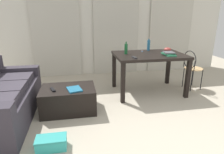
{
  "coord_description": "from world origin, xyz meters",
  "views": [
    {
      "loc": [
        -1.01,
        -1.66,
        1.52
      ],
      "look_at": [
        -0.41,
        1.63,
        0.43
      ],
      "focal_mm": 31.48,
      "sensor_mm": 36.0,
      "label": 1
    }
  ],
  "objects_px": {
    "wire_chair": "(192,65)",
    "book_stack": "(169,54)",
    "bottle_near": "(149,45)",
    "tv_remote_primary": "(53,89)",
    "magazine": "(74,89)",
    "bottle_far": "(126,49)",
    "scissors": "(142,51)",
    "craft_table": "(149,59)",
    "bowl": "(168,50)",
    "coffee_table": "(69,99)",
    "shoebox": "(51,143)",
    "tv_remote_on_table": "(134,57)"
  },
  "relations": [
    {
      "from": "wire_chair",
      "to": "book_stack",
      "type": "distance_m",
      "value": 0.71
    },
    {
      "from": "tv_remote_on_table",
      "to": "tv_remote_primary",
      "type": "relative_size",
      "value": 0.92
    },
    {
      "from": "bottle_near",
      "to": "shoebox",
      "type": "xyz_separation_m",
      "value": [
        -1.83,
        -1.82,
        -0.81
      ]
    },
    {
      "from": "bottle_near",
      "to": "tv_remote_primary",
      "type": "bearing_deg",
      "value": -153.4
    },
    {
      "from": "bottle_far",
      "to": "tv_remote_primary",
      "type": "relative_size",
      "value": 1.35
    },
    {
      "from": "wire_chair",
      "to": "scissors",
      "type": "xyz_separation_m",
      "value": [
        -0.97,
        0.27,
        0.27
      ]
    },
    {
      "from": "craft_table",
      "to": "book_stack",
      "type": "relative_size",
      "value": 4.34
    },
    {
      "from": "bowl",
      "to": "tv_remote_on_table",
      "type": "distance_m",
      "value": 0.94
    },
    {
      "from": "shoebox",
      "to": "wire_chair",
      "type": "bearing_deg",
      "value": 29.16
    },
    {
      "from": "bottle_far",
      "to": "magazine",
      "type": "bearing_deg",
      "value": -144.72
    },
    {
      "from": "craft_table",
      "to": "magazine",
      "type": "distance_m",
      "value": 1.59
    },
    {
      "from": "bowl",
      "to": "coffee_table",
      "type": "bearing_deg",
      "value": -161.18
    },
    {
      "from": "wire_chair",
      "to": "bottle_near",
      "type": "bearing_deg",
      "value": 156.77
    },
    {
      "from": "magazine",
      "to": "shoebox",
      "type": "height_order",
      "value": "magazine"
    },
    {
      "from": "bowl",
      "to": "tv_remote_primary",
      "type": "relative_size",
      "value": 0.84
    },
    {
      "from": "wire_chair",
      "to": "tv_remote_primary",
      "type": "relative_size",
      "value": 4.71
    },
    {
      "from": "wire_chair",
      "to": "bowl",
      "type": "xyz_separation_m",
      "value": [
        -0.49,
        0.14,
        0.31
      ]
    },
    {
      "from": "bottle_near",
      "to": "scissors",
      "type": "height_order",
      "value": "bottle_near"
    },
    {
      "from": "book_stack",
      "to": "bottle_near",
      "type": "bearing_deg",
      "value": 110.09
    },
    {
      "from": "tv_remote_on_table",
      "to": "shoebox",
      "type": "xyz_separation_m",
      "value": [
        -1.33,
        -1.17,
        -0.71
      ]
    },
    {
      "from": "craft_table",
      "to": "shoebox",
      "type": "height_order",
      "value": "craft_table"
    },
    {
      "from": "wire_chair",
      "to": "book_stack",
      "type": "height_order",
      "value": "book_stack"
    },
    {
      "from": "book_stack",
      "to": "coffee_table",
      "type": "bearing_deg",
      "value": -169.4
    },
    {
      "from": "scissors",
      "to": "tv_remote_primary",
      "type": "xyz_separation_m",
      "value": [
        -1.71,
        -0.86,
        -0.38
      ]
    },
    {
      "from": "tv_remote_primary",
      "to": "bowl",
      "type": "bearing_deg",
      "value": -1.0
    },
    {
      "from": "scissors",
      "to": "tv_remote_primary",
      "type": "relative_size",
      "value": 0.69
    },
    {
      "from": "bottle_near",
      "to": "magazine",
      "type": "xyz_separation_m",
      "value": [
        -1.54,
        -0.98,
        -0.48
      ]
    },
    {
      "from": "wire_chair",
      "to": "bottle_near",
      "type": "relative_size",
      "value": 3.37
    },
    {
      "from": "wire_chair",
      "to": "scissors",
      "type": "height_order",
      "value": "wire_chair"
    },
    {
      "from": "craft_table",
      "to": "magazine",
      "type": "height_order",
      "value": "craft_table"
    },
    {
      "from": "wire_chair",
      "to": "magazine",
      "type": "height_order",
      "value": "wire_chair"
    },
    {
      "from": "bowl",
      "to": "tv_remote_on_table",
      "type": "relative_size",
      "value": 0.92
    },
    {
      "from": "craft_table",
      "to": "bottle_near",
      "type": "xyz_separation_m",
      "value": [
        0.11,
        0.35,
        0.21
      ]
    },
    {
      "from": "bottle_far",
      "to": "tv_remote_primary",
      "type": "xyz_separation_m",
      "value": [
        -1.32,
        -0.66,
        -0.47
      ]
    },
    {
      "from": "wire_chair",
      "to": "tv_remote_on_table",
      "type": "height_order",
      "value": "wire_chair"
    },
    {
      "from": "bowl",
      "to": "book_stack",
      "type": "distance_m",
      "value": 0.35
    },
    {
      "from": "tv_remote_on_table",
      "to": "magazine",
      "type": "xyz_separation_m",
      "value": [
        -1.05,
        -0.33,
        -0.39
      ]
    },
    {
      "from": "scissors",
      "to": "magazine",
      "type": "bearing_deg",
      "value": -146.86
    },
    {
      "from": "craft_table",
      "to": "coffee_table",
      "type": "bearing_deg",
      "value": -161.08
    },
    {
      "from": "bottle_near",
      "to": "tv_remote_primary",
      "type": "distance_m",
      "value": 2.15
    },
    {
      "from": "coffee_table",
      "to": "magazine",
      "type": "xyz_separation_m",
      "value": [
        0.1,
        -0.1,
        0.21
      ]
    },
    {
      "from": "coffee_table",
      "to": "bottle_near",
      "type": "relative_size",
      "value": 3.53
    },
    {
      "from": "bottle_near",
      "to": "tv_remote_on_table",
      "type": "relative_size",
      "value": 1.52
    },
    {
      "from": "wire_chair",
      "to": "bottle_far",
      "type": "relative_size",
      "value": 3.49
    },
    {
      "from": "bottle_near",
      "to": "magazine",
      "type": "relative_size",
      "value": 0.94
    },
    {
      "from": "bottle_near",
      "to": "tv_remote_primary",
      "type": "xyz_separation_m",
      "value": [
        -1.87,
        -0.94,
        -0.48
      ]
    },
    {
      "from": "bowl",
      "to": "wire_chair",
      "type": "bearing_deg",
      "value": -16.42
    },
    {
      "from": "wire_chair",
      "to": "book_stack",
      "type": "relative_size",
      "value": 2.66
    },
    {
      "from": "book_stack",
      "to": "shoebox",
      "type": "height_order",
      "value": "book_stack"
    },
    {
      "from": "craft_table",
      "to": "bowl",
      "type": "height_order",
      "value": "bowl"
    }
  ]
}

